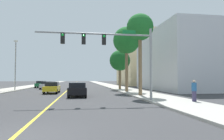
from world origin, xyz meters
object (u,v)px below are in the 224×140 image
Objects in this scene: palm_mid at (127,41)px; palm_near at (140,29)px; car_black at (77,89)px; pedestrian at (194,91)px; car_yellow at (52,87)px; street_lamp at (15,62)px; palm_far at (120,61)px; car_silver at (47,85)px; car_green at (41,84)px; traffic_signal_mast at (113,47)px.

palm_near is at bearing -90.03° from palm_mid.
pedestrian is at bearing -38.50° from car_black.
palm_mid reaches higher than car_yellow.
palm_far is at bearing 0.33° from street_lamp.
street_lamp is 15.67m from car_black.
car_silver is at bearing 110.00° from car_black.
palm_far is 1.61× the size of car_green.
palm_mid is at bearing 128.95° from car_green.
traffic_signal_mast is 1.05× the size of palm_mid.
palm_far is 12.78m from car_yellow.
palm_mid is 11.75m from car_yellow.
car_yellow is at bearing 122.34° from car_black.
car_black is at bearing -50.02° from street_lamp.
traffic_signal_mast is 2.36× the size of car_yellow.
car_yellow reaches higher than car_green.
car_green is at bearing 23.70° from pedestrian.
street_lamp is 16.67m from palm_far.
street_lamp is 0.87× the size of palm_mid.
car_black is 11.48m from pedestrian.
traffic_signal_mast is 2.20× the size of car_silver.
car_green is 33.50m from pedestrian.
traffic_signal_mast is at bearing -62.03° from car_black.
car_black is at bearing -57.94° from car_yellow.
car_black is 1.03× the size of car_green.
street_lamp reaches higher than pedestrian.
car_silver is at bearing 107.11° from car_green.
car_black is (-6.88, -11.77, -4.15)m from palm_far.
car_silver is at bearing 162.30° from palm_far.
car_green reaches higher than car_silver.
street_lamp is 6.90m from car_silver.
traffic_signal_mast is at bearing 68.43° from pedestrian.
palm_mid is 6.75m from palm_far.
palm_mid is at bearing 71.48° from traffic_signal_mast.
palm_near is 2.04× the size of car_silver.
traffic_signal_mast is 5.67× the size of pedestrian.
palm_far is (0.31, 12.75, -2.33)m from palm_near.
car_black is at bearing 171.50° from palm_near.
car_green is (-4.48, 16.55, -0.02)m from car_yellow.
palm_near is (3.66, 4.55, 2.77)m from traffic_signal_mast.
street_lamp is at bearing 135.26° from car_yellow.
palm_mid is at bearing -21.00° from street_lamp.
car_black is 2.54× the size of pedestrian.
street_lamp reaches higher than traffic_signal_mast.
street_lamp is 9.82m from car_yellow.
palm_far is 1.57× the size of car_black.
street_lamp is (-12.70, 17.20, -0.05)m from traffic_signal_mast.
palm_mid is at bearing 0.61° from car_yellow.
palm_near reaches higher than car_black.
car_green is at bearing 111.38° from traffic_signal_mast.
palm_far is 18.28m from car_green.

